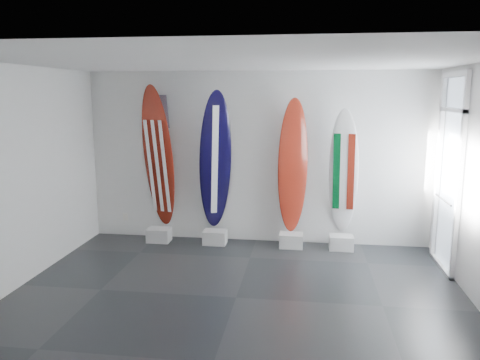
# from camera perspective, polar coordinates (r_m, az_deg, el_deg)

# --- Properties ---
(floor) EXTENTS (6.00, 6.00, 0.00)m
(floor) POSITION_cam_1_polar(r_m,az_deg,el_deg) (6.40, -0.47, -13.86)
(floor) COLOR black
(floor) RESTS_ON ground
(ceiling) EXTENTS (6.00, 6.00, 0.00)m
(ceiling) POSITION_cam_1_polar(r_m,az_deg,el_deg) (5.85, -0.51, 14.06)
(ceiling) COLOR white
(ceiling) RESTS_ON wall_back
(wall_back) EXTENTS (6.00, 0.00, 6.00)m
(wall_back) POSITION_cam_1_polar(r_m,az_deg,el_deg) (8.39, 2.00, 2.65)
(wall_back) COLOR silver
(wall_back) RESTS_ON ground
(wall_front) EXTENTS (6.00, 0.00, 6.00)m
(wall_front) POSITION_cam_1_polar(r_m,az_deg,el_deg) (3.56, -6.41, -8.07)
(wall_front) COLOR silver
(wall_front) RESTS_ON ground
(wall_left) EXTENTS (0.00, 5.00, 5.00)m
(wall_left) POSITION_cam_1_polar(r_m,az_deg,el_deg) (7.03, -25.47, 0.15)
(wall_left) COLOR silver
(wall_left) RESTS_ON ground
(display_block_usa) EXTENTS (0.40, 0.30, 0.24)m
(display_block_usa) POSITION_cam_1_polar(r_m,az_deg,el_deg) (8.72, -9.64, -6.48)
(display_block_usa) COLOR silver
(display_block_usa) RESTS_ON floor
(surfboard_usa) EXTENTS (0.67, 0.60, 2.54)m
(surfboard_usa) POSITION_cam_1_polar(r_m,az_deg,el_deg) (8.52, -9.72, 2.66)
(surfboard_usa) COLOR maroon
(surfboard_usa) RESTS_ON display_block_usa
(display_block_navy) EXTENTS (0.40, 0.30, 0.24)m
(display_block_navy) POSITION_cam_1_polar(r_m,az_deg,el_deg) (8.48, -3.00, -6.84)
(display_block_navy) COLOR silver
(display_block_navy) RESTS_ON floor
(surfboard_navy) EXTENTS (0.69, 0.65, 2.45)m
(surfboard_navy) POSITION_cam_1_polar(r_m,az_deg,el_deg) (8.28, -2.96, 2.25)
(surfboard_navy) COLOR black
(surfboard_navy) RESTS_ON display_block_navy
(display_block_swiss) EXTENTS (0.40, 0.30, 0.24)m
(display_block_swiss) POSITION_cam_1_polar(r_m,az_deg,el_deg) (8.34, 6.13, -7.18)
(display_block_swiss) COLOR silver
(display_block_swiss) RESTS_ON floor
(surfboard_swiss) EXTENTS (0.55, 0.32, 2.31)m
(surfboard_swiss) POSITION_cam_1_polar(r_m,az_deg,el_deg) (8.15, 6.32, 1.62)
(surfboard_swiss) COLOR maroon
(surfboard_swiss) RESTS_ON display_block_swiss
(display_block_italy) EXTENTS (0.40, 0.30, 0.24)m
(display_block_italy) POSITION_cam_1_polar(r_m,az_deg,el_deg) (8.36, 11.98, -7.30)
(display_block_italy) COLOR silver
(display_block_italy) RESTS_ON floor
(surfboard_italy) EXTENTS (0.55, 0.52, 2.16)m
(surfboard_italy) POSITION_cam_1_polar(r_m,az_deg,el_deg) (8.18, 12.24, 0.89)
(surfboard_italy) COLOR white
(surfboard_italy) RESTS_ON display_block_italy
(wall_outlet) EXTENTS (0.09, 0.02, 0.13)m
(wall_outlet) POSITION_cam_1_polar(r_m,az_deg,el_deg) (9.17, -13.51, -4.29)
(wall_outlet) COLOR silver
(wall_outlet) RESTS_ON wall_back
(glass_door) EXTENTS (0.12, 1.16, 2.85)m
(glass_door) POSITION_cam_1_polar(r_m,az_deg,el_deg) (7.72, 23.72, 0.54)
(glass_door) COLOR white
(glass_door) RESTS_ON floor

